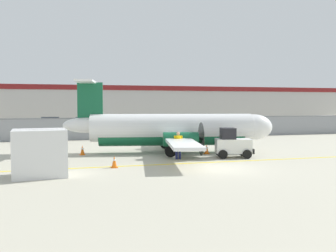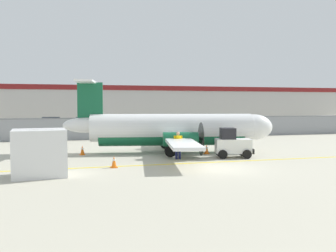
{
  "view_description": "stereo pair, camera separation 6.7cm",
  "coord_description": "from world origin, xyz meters",
  "px_view_note": "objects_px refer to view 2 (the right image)",
  "views": [
    {
      "loc": [
        -7.78,
        -18.11,
        3.38
      ],
      "look_at": [
        -0.66,
        7.85,
        1.8
      ],
      "focal_mm": 40.0,
      "sensor_mm": 36.0,
      "label": 1
    },
    {
      "loc": [
        -7.72,
        -18.12,
        3.38
      ],
      "look_at": [
        -0.66,
        7.85,
        1.8
      ],
      "focal_mm": 40.0,
      "sensor_mm": 36.0,
      "label": 2
    }
  ],
  "objects_px": {
    "cargo_container": "(39,153)",
    "parked_car_4": "(165,125)",
    "commuter_airplane": "(175,130)",
    "traffic_cone_far_left": "(207,149)",
    "parked_car_1": "(50,123)",
    "parked_car_2": "(86,123)",
    "traffic_cone_near_left": "(82,150)",
    "baggage_tug": "(232,144)",
    "parked_car_3": "(126,124)",
    "parked_car_5": "(204,122)",
    "traffic_cone_near_right": "(114,162)",
    "ground_crew_worker": "(178,144)",
    "parked_car_0": "(9,128)",
    "parked_car_6": "(212,121)"
  },
  "relations": [
    {
      "from": "commuter_airplane",
      "to": "cargo_container",
      "type": "xyz_separation_m",
      "value": [
        -8.57,
        -6.57,
        -0.5
      ]
    },
    {
      "from": "traffic_cone_near_right",
      "to": "parked_car_3",
      "type": "xyz_separation_m",
      "value": [
        4.75,
        26.55,
        0.58
      ]
    },
    {
      "from": "parked_car_4",
      "to": "parked_car_5",
      "type": "bearing_deg",
      "value": 30.65
    },
    {
      "from": "baggage_tug",
      "to": "parked_car_3",
      "type": "xyz_separation_m",
      "value": [
        -2.95,
        24.7,
        0.04
      ]
    },
    {
      "from": "parked_car_2",
      "to": "parked_car_6",
      "type": "distance_m",
      "value": 19.11
    },
    {
      "from": "ground_crew_worker",
      "to": "parked_car_3",
      "type": "relative_size",
      "value": 0.4
    },
    {
      "from": "parked_car_0",
      "to": "parked_car_1",
      "type": "height_order",
      "value": "same"
    },
    {
      "from": "parked_car_4",
      "to": "cargo_container",
      "type": "bearing_deg",
      "value": -117.37
    },
    {
      "from": "traffic_cone_near_left",
      "to": "parked_car_0",
      "type": "height_order",
      "value": "parked_car_0"
    },
    {
      "from": "traffic_cone_near_right",
      "to": "parked_car_4",
      "type": "height_order",
      "value": "parked_car_4"
    },
    {
      "from": "traffic_cone_near_right",
      "to": "commuter_airplane",
      "type": "bearing_deg",
      "value": 46.26
    },
    {
      "from": "parked_car_1",
      "to": "parked_car_6",
      "type": "bearing_deg",
      "value": -177.15
    },
    {
      "from": "parked_car_5",
      "to": "commuter_airplane",
      "type": "bearing_deg",
      "value": 58.13
    },
    {
      "from": "traffic_cone_near_right",
      "to": "parked_car_1",
      "type": "relative_size",
      "value": 0.15
    },
    {
      "from": "traffic_cone_far_left",
      "to": "traffic_cone_near_right",
      "type": "bearing_deg",
      "value": -150.08
    },
    {
      "from": "baggage_tug",
      "to": "commuter_airplane",
      "type": "bearing_deg",
      "value": 144.1
    },
    {
      "from": "parked_car_0",
      "to": "parked_car_4",
      "type": "relative_size",
      "value": 1.03
    },
    {
      "from": "parked_car_0",
      "to": "parked_car_5",
      "type": "bearing_deg",
      "value": 8.81
    },
    {
      "from": "parked_car_1",
      "to": "parked_car_2",
      "type": "height_order",
      "value": "same"
    },
    {
      "from": "parked_car_2",
      "to": "parked_car_4",
      "type": "distance_m",
      "value": 11.0
    },
    {
      "from": "parked_car_0",
      "to": "parked_car_2",
      "type": "bearing_deg",
      "value": 39.83
    },
    {
      "from": "parked_car_3",
      "to": "parked_car_2",
      "type": "bearing_deg",
      "value": -37.57
    },
    {
      "from": "baggage_tug",
      "to": "parked_car_6",
      "type": "relative_size",
      "value": 0.6
    },
    {
      "from": "baggage_tug",
      "to": "parked_car_5",
      "type": "relative_size",
      "value": 0.58
    },
    {
      "from": "traffic_cone_near_right",
      "to": "parked_car_2",
      "type": "relative_size",
      "value": 0.15
    },
    {
      "from": "parked_car_2",
      "to": "parked_car_3",
      "type": "bearing_deg",
      "value": -33.16
    },
    {
      "from": "cargo_container",
      "to": "parked_car_4",
      "type": "distance_m",
      "value": 28.49
    },
    {
      "from": "commuter_airplane",
      "to": "parked_car_2",
      "type": "xyz_separation_m",
      "value": [
        -4.94,
        24.92,
        -0.71
      ]
    },
    {
      "from": "traffic_cone_near_left",
      "to": "cargo_container",
      "type": "bearing_deg",
      "value": -107.74
    },
    {
      "from": "ground_crew_worker",
      "to": "parked_car_3",
      "type": "height_order",
      "value": "same"
    },
    {
      "from": "ground_crew_worker",
      "to": "parked_car_2",
      "type": "bearing_deg",
      "value": 10.92
    },
    {
      "from": "commuter_airplane",
      "to": "parked_car_6",
      "type": "xyz_separation_m",
      "value": [
        13.93,
        27.94,
        -0.71
      ]
    },
    {
      "from": "commuter_airplane",
      "to": "ground_crew_worker",
      "type": "distance_m",
      "value": 3.27
    },
    {
      "from": "commuter_airplane",
      "to": "traffic_cone_far_left",
      "type": "relative_size",
      "value": 25.05
    },
    {
      "from": "traffic_cone_far_left",
      "to": "parked_car_2",
      "type": "xyz_separation_m",
      "value": [
        -6.77,
        26.18,
        0.58
      ]
    },
    {
      "from": "traffic_cone_near_left",
      "to": "parked_car_2",
      "type": "xyz_separation_m",
      "value": [
        1.4,
        24.5,
        0.58
      ]
    },
    {
      "from": "parked_car_1",
      "to": "parked_car_3",
      "type": "height_order",
      "value": "same"
    },
    {
      "from": "baggage_tug",
      "to": "parked_car_2",
      "type": "relative_size",
      "value": 0.59
    },
    {
      "from": "ground_crew_worker",
      "to": "parked_car_6",
      "type": "bearing_deg",
      "value": -22.87
    },
    {
      "from": "parked_car_4",
      "to": "traffic_cone_near_right",
      "type": "bearing_deg",
      "value": -111.52
    },
    {
      "from": "cargo_container",
      "to": "parked_car_1",
      "type": "distance_m",
      "value": 32.73
    },
    {
      "from": "traffic_cone_far_left",
      "to": "traffic_cone_near_left",
      "type": "bearing_deg",
      "value": 168.41
    },
    {
      "from": "commuter_airplane",
      "to": "parked_car_2",
      "type": "bearing_deg",
      "value": 111.45
    },
    {
      "from": "ground_crew_worker",
      "to": "baggage_tug",
      "type": "bearing_deg",
      "value": -90.43
    },
    {
      "from": "cargo_container",
      "to": "traffic_cone_far_left",
      "type": "distance_m",
      "value": 11.71
    },
    {
      "from": "traffic_cone_far_left",
      "to": "parked_car_6",
      "type": "distance_m",
      "value": 31.6
    },
    {
      "from": "traffic_cone_near_right",
      "to": "parked_car_2",
      "type": "distance_m",
      "value": 30.07
    },
    {
      "from": "traffic_cone_far_left",
      "to": "parked_car_5",
      "type": "xyz_separation_m",
      "value": [
        8.97,
        24.11,
        0.58
      ]
    },
    {
      "from": "baggage_tug",
      "to": "parked_car_5",
      "type": "bearing_deg",
      "value": 86.9
    },
    {
      "from": "traffic_cone_near_left",
      "to": "parked_car_4",
      "type": "relative_size",
      "value": 0.15
    }
  ]
}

